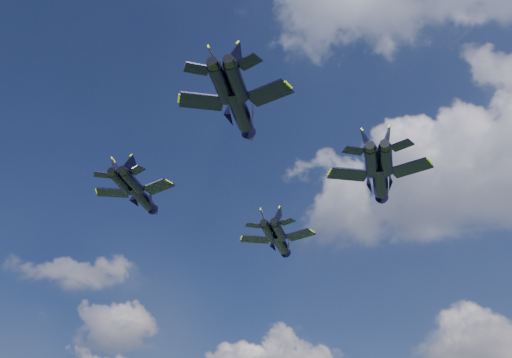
% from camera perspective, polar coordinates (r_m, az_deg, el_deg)
% --- Properties ---
extents(jet_lead, '(11.70, 15.96, 3.76)m').
position_cam_1_polar(jet_lead, '(104.56, 2.21, -5.68)').
color(jet_lead, black).
extents(jet_left, '(11.01, 14.95, 3.52)m').
position_cam_1_polar(jet_left, '(91.31, -10.11, -1.57)').
color(jet_left, black).
extents(jet_right, '(12.77, 17.58, 4.15)m').
position_cam_1_polar(jet_right, '(86.16, 10.99, -0.16)').
color(jet_right, black).
extents(jet_slot, '(12.38, 17.07, 4.03)m').
position_cam_1_polar(jet_slot, '(73.58, -1.41, 6.11)').
color(jet_slot, black).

